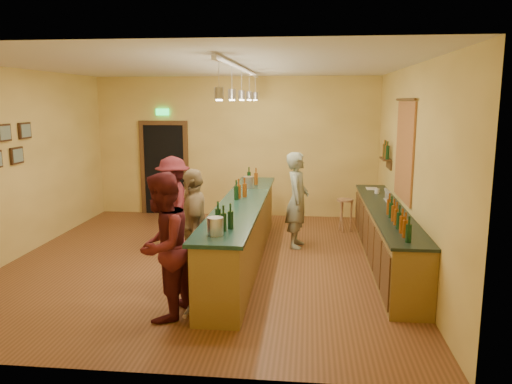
# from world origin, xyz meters

# --- Properties ---
(floor) EXTENTS (7.00, 7.00, 0.00)m
(floor) POSITION_xyz_m (0.00, 0.00, 0.00)
(floor) COLOR brown
(floor) RESTS_ON ground
(ceiling) EXTENTS (6.50, 7.00, 0.02)m
(ceiling) POSITION_xyz_m (0.00, 0.00, 3.20)
(ceiling) COLOR silver
(ceiling) RESTS_ON wall_back
(wall_back) EXTENTS (6.50, 0.02, 3.20)m
(wall_back) POSITION_xyz_m (0.00, 3.50, 1.60)
(wall_back) COLOR #B89845
(wall_back) RESTS_ON floor
(wall_front) EXTENTS (6.50, 0.02, 3.20)m
(wall_front) POSITION_xyz_m (0.00, -3.50, 1.60)
(wall_front) COLOR #B89845
(wall_front) RESTS_ON floor
(wall_left) EXTENTS (0.02, 7.00, 3.20)m
(wall_left) POSITION_xyz_m (-3.25, 0.00, 1.60)
(wall_left) COLOR #B89845
(wall_left) RESTS_ON floor
(wall_right) EXTENTS (0.02, 7.00, 3.20)m
(wall_right) POSITION_xyz_m (3.25, 0.00, 1.60)
(wall_right) COLOR #B89845
(wall_right) RESTS_ON floor
(doorway) EXTENTS (1.15, 0.09, 2.48)m
(doorway) POSITION_xyz_m (-1.70, 3.47, 1.13)
(doorway) COLOR black
(doorway) RESTS_ON wall_back
(tapestry) EXTENTS (0.03, 1.40, 1.60)m
(tapestry) POSITION_xyz_m (3.23, 0.40, 1.85)
(tapestry) COLOR maroon
(tapestry) RESTS_ON wall_right
(bottle_shelf) EXTENTS (0.17, 0.55, 0.54)m
(bottle_shelf) POSITION_xyz_m (3.17, 1.90, 1.67)
(bottle_shelf) COLOR #432414
(bottle_shelf) RESTS_ON wall_right
(back_counter) EXTENTS (0.60, 4.55, 1.27)m
(back_counter) POSITION_xyz_m (2.97, 0.18, 0.49)
(back_counter) COLOR brown
(back_counter) RESTS_ON floor
(tasting_bar) EXTENTS (0.73, 5.10, 1.38)m
(tasting_bar) POSITION_xyz_m (0.61, -0.00, 0.61)
(tasting_bar) COLOR brown
(tasting_bar) RESTS_ON floor
(pendant_track) EXTENTS (0.11, 4.60, 0.50)m
(pendant_track) POSITION_xyz_m (0.61, -0.00, 2.98)
(pendant_track) COLOR silver
(pendant_track) RESTS_ON ceiling
(bartender) EXTENTS (0.47, 0.67, 1.75)m
(bartender) POSITION_xyz_m (1.49, 1.04, 0.88)
(bartender) COLOR gray
(bartender) RESTS_ON floor
(customer_a) EXTENTS (0.83, 0.99, 1.83)m
(customer_a) POSITION_xyz_m (-0.08, -2.20, 0.91)
(customer_a) COLOR #59191E
(customer_a) RESTS_ON floor
(customer_b) EXTENTS (0.64, 1.08, 1.73)m
(customer_b) POSITION_xyz_m (0.06, -1.10, 0.86)
(customer_b) COLOR #997A51
(customer_b) RESTS_ON floor
(customer_c) EXTENTS (0.99, 1.24, 1.67)m
(customer_c) POSITION_xyz_m (-0.76, 0.81, 0.84)
(customer_c) COLOR #59191E
(customer_c) RESTS_ON floor
(bar_stool) EXTENTS (0.33, 0.33, 0.68)m
(bar_stool) POSITION_xyz_m (2.44, 2.20, 0.54)
(bar_stool) COLOR #966444
(bar_stool) RESTS_ON floor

